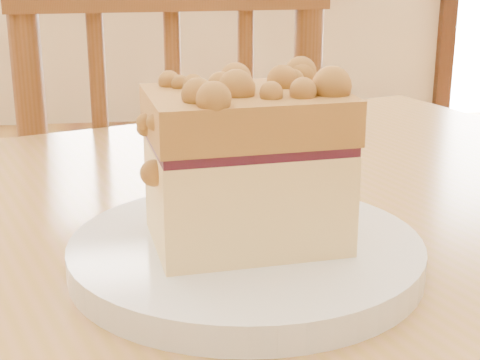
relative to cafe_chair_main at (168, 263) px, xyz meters
The scene contains 3 objects.
cafe_chair_main is the anchor object (origin of this frame).
plate 0.67m from the cafe_chair_main, 86.40° to the right, with size 0.25×0.25×0.02m.
cake_slice 0.70m from the cafe_chair_main, 86.40° to the right, with size 0.14×0.11×0.12m.
Camera 1 is at (0.01, -0.22, 0.96)m, focal length 55.00 mm.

